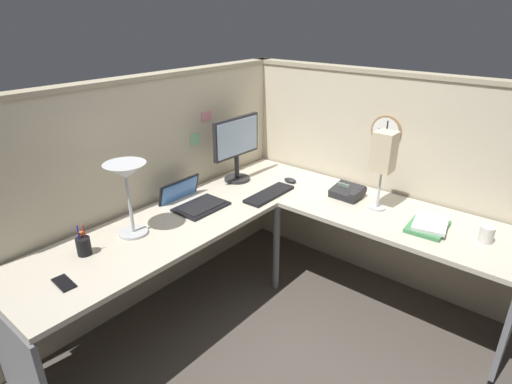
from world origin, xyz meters
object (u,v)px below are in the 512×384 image
(keyboard, at_px, (269,194))
(computer_mouse, at_px, (290,180))
(book_stack, at_px, (429,225))
(desk_lamp_dome, at_px, (126,177))
(office_phone, at_px, (348,192))
(desk_lamp_paper, at_px, (384,154))
(pen_cup, at_px, (84,246))
(monitor, at_px, (237,144))
(coffee_mug, at_px, (487,234))
(wall_clock, at_px, (386,131))
(laptop, at_px, (191,201))
(cell_phone, at_px, (64,283))

(keyboard, bearing_deg, computer_mouse, 4.87)
(book_stack, bearing_deg, desk_lamp_dome, 131.63)
(office_phone, bearing_deg, desk_lamp_paper, -98.57)
(pen_cup, bearing_deg, book_stack, -42.12)
(pen_cup, xyz_separation_m, desk_lamp_paper, (1.56, -0.99, 0.33))
(monitor, height_order, desk_lamp_paper, desk_lamp_paper)
(desk_lamp_paper, xyz_separation_m, coffee_mug, (-0.02, -0.67, -0.34))
(computer_mouse, height_order, office_phone, office_phone)
(computer_mouse, height_order, desk_lamp_paper, desk_lamp_paper)
(desk_lamp_dome, bearing_deg, wall_clock, -28.15)
(computer_mouse, xyz_separation_m, desk_lamp_dome, (-1.25, 0.26, 0.35))
(computer_mouse, bearing_deg, keyboard, -174.33)
(desk_lamp_paper, height_order, coffee_mug, desk_lamp_paper)
(laptop, bearing_deg, coffee_mug, -66.50)
(coffee_mug, bearing_deg, monitor, 96.72)
(keyboard, xyz_separation_m, desk_lamp_paper, (0.30, -0.69, 0.37))
(monitor, xyz_separation_m, cell_phone, (-1.54, -0.25, -0.29))
(computer_mouse, bearing_deg, coffee_mug, -90.87)
(monitor, xyz_separation_m, coffee_mug, (0.20, -1.73, -0.25))
(laptop, relative_size, desk_lamp_paper, 0.72)
(laptop, height_order, wall_clock, wall_clock)
(cell_phone, bearing_deg, office_phone, -13.79)
(pen_cup, distance_m, cell_phone, 0.27)
(keyboard, relative_size, desk_lamp_dome, 0.97)
(laptop, height_order, desk_lamp_paper, desk_lamp_paper)
(monitor, height_order, laptop, monitor)
(keyboard, relative_size, desk_lamp_paper, 0.81)
(computer_mouse, xyz_separation_m, book_stack, (-0.07, -1.08, 0.00))
(desk_lamp_dome, height_order, coffee_mug, desk_lamp_dome)
(desk_lamp_dome, xyz_separation_m, pen_cup, (-0.31, 0.01, -0.31))
(computer_mouse, distance_m, coffee_mug, 1.39)
(pen_cup, height_order, cell_phone, pen_cup)
(keyboard, relative_size, cell_phone, 2.99)
(laptop, distance_m, keyboard, 0.56)
(cell_phone, xyz_separation_m, office_phone, (1.80, -0.58, 0.03))
(computer_mouse, xyz_separation_m, desk_lamp_paper, (-0.00, -0.72, 0.37))
(pen_cup, distance_m, book_stack, 2.01)
(monitor, bearing_deg, desk_lamp_paper, -78.30)
(monitor, bearing_deg, computer_mouse, -57.08)
(desk_lamp_dome, height_order, wall_clock, wall_clock)
(desk_lamp_paper, height_order, wall_clock, wall_clock)
(keyboard, xyz_separation_m, coffee_mug, (0.28, -1.36, 0.04))
(keyboard, bearing_deg, coffee_mug, -79.11)
(cell_phone, xyz_separation_m, coffee_mug, (1.75, -1.49, 0.04))
(computer_mouse, bearing_deg, book_stack, -93.56)
(computer_mouse, height_order, pen_cup, pen_cup)
(office_phone, bearing_deg, wall_clock, -20.55)
(wall_clock, bearing_deg, desk_lamp_paper, -157.82)
(laptop, bearing_deg, wall_clock, -39.48)
(office_phone, xyz_separation_m, coffee_mug, (-0.05, -0.91, 0.01))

